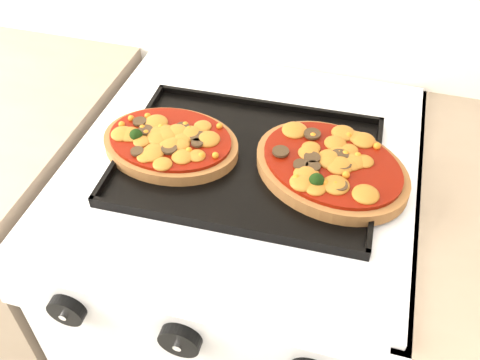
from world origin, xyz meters
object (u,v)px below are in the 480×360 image
(pizza_right, at_px, (331,166))
(baking_tray, at_px, (248,159))
(stove, at_px, (243,302))
(pizza_left, at_px, (170,141))

(pizza_right, bearing_deg, baking_tray, -178.98)
(stove, distance_m, baking_tray, 0.47)
(baking_tray, xyz_separation_m, pizza_left, (-0.14, -0.01, 0.02))
(stove, xyz_separation_m, pizza_right, (0.15, -0.02, 0.48))
(stove, bearing_deg, pizza_right, -6.54)
(pizza_right, bearing_deg, stove, 173.46)
(stove, relative_size, pizza_left, 3.84)
(pizza_right, bearing_deg, pizza_left, -177.68)
(pizza_left, xyz_separation_m, pizza_right, (0.27, 0.01, 0.00))
(stove, xyz_separation_m, baking_tray, (0.01, -0.02, 0.47))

